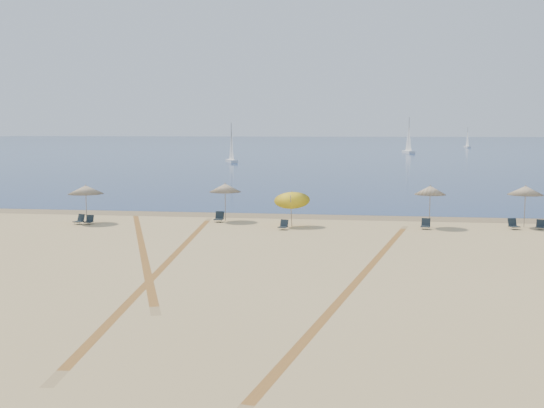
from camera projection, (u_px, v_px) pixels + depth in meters
The scene contains 19 objects.
ground at pixel (189, 310), 22.06m from camera, with size 160.00×160.00×0.00m, color tan.
ocean at pixel (349, 144), 243.30m from camera, with size 500.00×500.00×0.00m, color #0C2151.
wet_sand at pixel (280, 216), 45.66m from camera, with size 500.00×500.00×0.00m, color olive.
umbrella_1 at pixel (86, 190), 42.01m from camera, with size 2.29×2.29×2.51m.
umbrella_2 at pixel (225, 188), 42.87m from camera, with size 2.13×2.13×2.55m.
umbrella_3 at pixel (292, 196), 40.56m from camera, with size 2.25×2.29×2.58m.
umbrella_4 at pixel (430, 190), 40.13m from camera, with size 1.95×1.95×2.66m.
umbrella_5 at pixel (526, 190), 40.13m from camera, with size 2.16×2.16×2.65m.
chair_2 at pixel (80, 220), 41.71m from camera, with size 0.71×0.76×0.63m.
chair_3 at pixel (89, 220), 41.64m from camera, with size 0.51×0.59×0.59m.
chair_4 at pixel (219, 217), 42.69m from camera, with size 0.60×0.69×0.68m.
chair_5 at pixel (284, 225), 39.48m from camera, with size 0.63×0.69×0.60m.
chair_6 at pixel (426, 224), 39.70m from camera, with size 0.64×0.72×0.65m.
chair_7 at pixel (513, 224), 39.64m from camera, with size 0.71×0.77×0.65m.
chair_8 at pixel (540, 225), 39.54m from camera, with size 0.66×0.71×0.59m.
sailboat_0 at pixel (231, 151), 115.15m from camera, with size 3.04×4.78×7.01m.
sailboat_1 at pixel (467, 141), 200.35m from camera, with size 1.59×4.32×6.28m.
sailboat_2 at pixel (409, 142), 156.15m from camera, with size 2.84×5.95×8.59m.
tire_tracks at pixel (214, 258), 30.84m from camera, with size 46.78×42.28×0.00m.
Camera 1 is at (5.80, -20.88, 6.17)m, focal length 42.91 mm.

